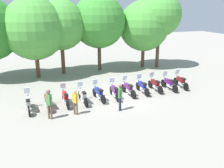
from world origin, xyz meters
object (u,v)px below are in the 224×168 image
Objects in this scene: tree_1 at (34,29)px; motorcycle_7 at (142,86)px; motorcycle_5 at (114,91)px; tree_4 at (144,26)px; motorcycle_10 at (181,81)px; motorcycle_1 at (47,101)px; motorcycle_9 at (169,83)px; tree_5 at (160,15)px; motorcycle_4 at (99,93)px; motorcycle_3 at (83,96)px; person_0 at (75,100)px; motorcycle_0 at (28,103)px; person_2 at (49,102)px; motorcycle_8 at (155,84)px; person_1 at (120,95)px; motorcycle_6 at (128,88)px; tree_2 at (61,25)px; motorcycle_2 at (65,97)px; tree_3 at (99,22)px.

motorcycle_7 is at bearing -44.62° from tree_1.
tree_4 is at bearing -35.06° from motorcycle_5.
motorcycle_10 is at bearing -92.40° from tree_4.
motorcycle_10 reaches higher than motorcycle_1.
motorcycle_9 is 0.31× the size of tree_4.
tree_5 reaches higher than motorcycle_5.
motorcycle_4 and motorcycle_7 have the same top height.
motorcycle_3 is 1.00× the size of motorcycle_9.
motorcycle_1 is at bearing 95.25° from motorcycle_7.
tree_4 is at bearing -48.77° from motorcycle_3.
person_0 is (-5.55, -2.19, 0.42)m from motorcycle_7.
motorcycle_1 is at bearing -142.58° from tree_4.
person_2 is (1.16, -1.65, 0.57)m from motorcycle_0.
motorcycle_3 is at bearing 95.51° from motorcycle_8.
tree_1 is (-7.21, 7.12, 3.92)m from motorcycle_7.
motorcycle_7 is 3.79m from person_1.
motorcycle_6 is 1.00× the size of motorcycle_8.
motorcycle_1 is 1.00× the size of motorcycle_3.
motorcycle_10 is at bearing -91.44° from motorcycle_6.
motorcycle_0 is 1.00× the size of motorcycle_5.
tree_1 is at bearing 60.87° from motorcycle_10.
motorcycle_4 is 4.12m from person_2.
motorcycle_6 is 4.73m from motorcycle_10.
tree_5 reaches higher than motorcycle_9.
motorcycle_0 is 10.02m from tree_2.
person_0 is at bearing 123.38° from motorcycle_5.
motorcycle_9 is 0.28× the size of tree_5.
motorcycle_5 is (3.54, 0.11, 0.00)m from motorcycle_2.
motorcycle_6 is at bearing 96.48° from motorcycle_10.
motorcycle_6 is at bearing 88.27° from motorcycle_9.
motorcycle_6 is 9.12m from tree_3.
motorcycle_1 is 1.00× the size of motorcycle_9.
motorcycle_6 is 4.88m from person_0.
tree_5 is at bearing -0.10° from tree_1.
motorcycle_7 and motorcycle_10 have the same top height.
person_0 is at bearing -139.34° from tree_5.
motorcycle_8 is 8.65m from person_2.
motorcycle_2 is 7.10m from motorcycle_8.
motorcycle_1 is 1.20× the size of person_2.
motorcycle_1 is 1.00× the size of motorcycle_2.
person_0 is (-4.37, -2.13, 0.42)m from motorcycle_6.
motorcycle_9 is at bearing -36.58° from tree_1.
motorcycle_9 is at bearing -112.31° from tree_5.
motorcycle_10 is at bearing -86.98° from motorcycle_7.
person_0 is (-9.09, -2.36, 0.42)m from motorcycle_10.
motorcycle_9 is (1.18, -0.12, 0.00)m from motorcycle_8.
tree_5 is at bearing -57.75° from motorcycle_2.
tree_2 reaches higher than motorcycle_4.
motorcycle_3 is at bearing -71.81° from tree_1.
motorcycle_5 is 1.00× the size of motorcycle_6.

